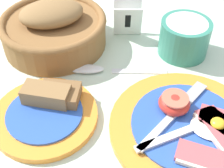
{
  "coord_description": "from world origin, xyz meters",
  "views": [
    {
      "loc": [
        0.0,
        -0.31,
        0.41
      ],
      "look_at": [
        0.0,
        0.09,
        0.02
      ],
      "focal_mm": 50.0,
      "sensor_mm": 36.0,
      "label": 1
    }
  ],
  "objects": [
    {
      "name": "bread_basket",
      "position": [
        -0.12,
        0.23,
        0.04
      ],
      "size": [
        0.22,
        0.22,
        0.1
      ],
      "color": "brown",
      "rests_on": "ground_plane"
    },
    {
      "name": "teaspoon_by_saucer",
      "position": [
        -0.03,
        0.14,
        0.01
      ],
      "size": [
        0.19,
        0.03,
        0.01
      ],
      "rotation": [
        0.0,
        0.0,
        3.12
      ],
      "color": "silver",
      "rests_on": "ground_plane"
    },
    {
      "name": "number_card",
      "position": [
        0.03,
        0.27,
        0.04
      ],
      "size": [
        0.06,
        0.05,
        0.07
      ],
      "rotation": [
        0.0,
        0.0,
        -0.01
      ],
      "color": "white",
      "rests_on": "ground_plane"
    },
    {
      "name": "sugar_cup",
      "position": [
        0.14,
        0.2,
        0.04
      ],
      "size": [
        0.1,
        0.1,
        0.07
      ],
      "color": "#337F6B",
      "rests_on": "ground_plane"
    },
    {
      "name": "bread_plate",
      "position": [
        -0.11,
        0.03,
        0.01
      ],
      "size": [
        0.18,
        0.18,
        0.04
      ],
      "color": "orange",
      "rests_on": "ground_plane"
    },
    {
      "name": "ground_plane",
      "position": [
        0.0,
        0.0,
        0.0
      ],
      "size": [
        3.0,
        3.0,
        0.0
      ],
      "primitive_type": "plane",
      "color": "#B7CCB7"
    },
    {
      "name": "breakfast_plate",
      "position": [
        0.12,
        0.0,
        0.01
      ],
      "size": [
        0.25,
        0.25,
        0.04
      ],
      "color": "orange",
      "rests_on": "ground_plane"
    }
  ]
}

